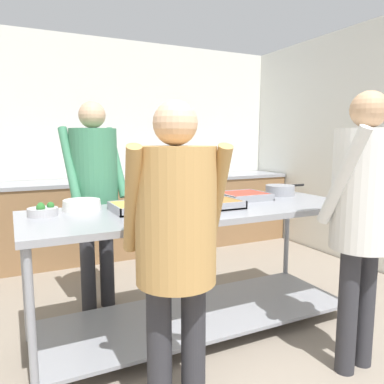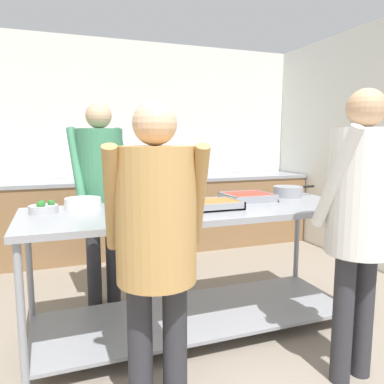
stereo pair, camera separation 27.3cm
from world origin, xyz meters
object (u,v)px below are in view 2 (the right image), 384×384
Objects in this scene: guest_serving_left at (360,206)px; serving_tray_greens at (139,206)px; serving_tray_vegetables at (248,197)px; guest_serving_right at (156,231)px; plate_stack at (83,203)px; serving_tray_roast at (207,205)px; water_bottle at (192,168)px; sauce_pan at (288,191)px; broccoli_bowl at (44,208)px; cook_behind_counter at (101,183)px.

serving_tray_greens is at bearing 139.10° from guest_serving_left.
guest_serving_right is at bearing -137.66° from serving_tray_vegetables.
serving_tray_roast is (0.82, -0.33, -0.01)m from plate_stack.
sauce_pan is at bearing -84.53° from water_bottle.
broccoli_bowl is 0.11× the size of guest_serving_left.
cook_behind_counter is (0.18, 0.43, 0.09)m from plate_stack.
guest_serving_right reaches higher than water_bottle.
plate_stack is 0.41m from serving_tray_greens.
sauce_pan reaches higher than serving_tray_roast.
serving_tray_roast is (0.46, -0.13, -0.00)m from serving_tray_greens.
guest_serving_left reaches higher than water_bottle.
serving_tray_vegetables is at bearing 27.88° from serving_tray_roast.
serving_tray_greens and serving_tray_roast have the same top height.
cook_behind_counter reaches higher than serving_tray_vegetables.
guest_serving_left is 2.93m from water_bottle.
serving_tray_vegetables is 1.34m from guest_serving_right.
serving_tray_greens is 0.47m from serving_tray_roast.
guest_serving_left is (0.60, -0.79, 0.09)m from serving_tray_roast.
water_bottle reaches higher than sauce_pan.
broccoli_bowl is 1.95m from guest_serving_left.
broccoli_bowl is at bearing -178.24° from sauce_pan.
guest_serving_left reaches higher than broccoli_bowl.
broccoli_bowl is at bearing -132.48° from water_bottle.
plate_stack is at bearing 141.74° from guest_serving_left.
serving_tray_roast is at bearing 127.18° from guest_serving_left.
guest_serving_right reaches higher than broccoli_bowl.
broccoli_bowl is 0.48× the size of sauce_pan.
guest_serving_left is at bearing -51.28° from cook_behind_counter.
plate_stack is at bearing 178.60° from sauce_pan.
guest_serving_right reaches higher than serving_tray_vegetables.
guest_serving_right is at bearing -74.84° from plate_stack.
water_bottle reaches higher than serving_tray_greens.
guest_serving_left is at bearing -52.82° from serving_tray_roast.
serving_tray_vegetables is at bearing -97.08° from water_bottle.
guest_serving_right reaches higher than sauce_pan.
serving_tray_greens is 0.23× the size of cook_behind_counter.
serving_tray_roast and serving_tray_vegetables have the same top height.
sauce_pan is at bearing 6.82° from serving_tray_vegetables.
serving_tray_roast is 0.99m from cook_behind_counter.
guest_serving_left is at bearing -81.78° from serving_tray_vegetables.
guest_serving_right is at bearing -129.23° from serving_tray_roast.
serving_tray_vegetables is at bearing 42.34° from guest_serving_right.
cook_behind_counter reaches higher than broccoli_bowl.
serving_tray_greens is 0.80m from guest_serving_right.
serving_tray_greens is 1.33m from sauce_pan.
serving_tray_greens is 0.91m from serving_tray_vegetables.
water_bottle is (1.32, 1.39, -0.00)m from cook_behind_counter.
cook_behind_counter is at bearing 130.25° from serving_tray_roast.
guest_serving_right is (-0.99, -0.91, 0.02)m from serving_tray_vegetables.
guest_serving_left is 0.99× the size of cook_behind_counter.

